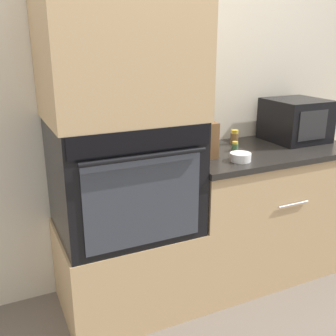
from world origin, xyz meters
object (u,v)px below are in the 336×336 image
at_px(bowl, 240,157).
at_px(condiment_jar_far, 235,146).
at_px(condiment_jar_near, 234,137).
at_px(wall_oven, 124,175).
at_px(knife_block, 206,140).
at_px(condiment_jar_mid, 196,140).
at_px(microwave, 295,120).

bearing_deg(bowl, condiment_jar_far, 64.06).
bearing_deg(condiment_jar_near, wall_oven, -168.81).
height_order(knife_block, condiment_jar_mid, knife_block).
xyz_separation_m(wall_oven, condiment_jar_far, (0.73, 0.02, 0.07)).
distance_m(microwave, condiment_jar_far, 0.54).
relative_size(wall_oven, microwave, 1.98).
bearing_deg(bowl, wall_oven, 165.17).
bearing_deg(microwave, bowl, -158.01).
xyz_separation_m(wall_oven, knife_block, (0.50, -0.01, 0.15)).
distance_m(bowl, condiment_jar_mid, 0.40).
bearing_deg(knife_block, condiment_jar_mid, 74.15).
height_order(condiment_jar_near, condiment_jar_mid, condiment_jar_near).
bearing_deg(bowl, knife_block, 132.27).
height_order(bowl, condiment_jar_near, condiment_jar_near).
bearing_deg(microwave, wall_oven, -176.40).
bearing_deg(wall_oven, condiment_jar_far, 1.39).
height_order(knife_block, condiment_jar_near, knife_block).
relative_size(wall_oven, condiment_jar_mid, 8.36).
height_order(microwave, knife_block, microwave).
xyz_separation_m(bowl, condiment_jar_far, (0.09, 0.19, 0.01)).
xyz_separation_m(microwave, condiment_jar_mid, (-0.69, 0.14, -0.10)).
relative_size(knife_block, condiment_jar_near, 2.65).
bearing_deg(microwave, condiment_jar_far, -173.32).
height_order(condiment_jar_near, condiment_jar_far, condiment_jar_near).
bearing_deg(knife_block, condiment_jar_far, 7.97).
relative_size(knife_block, bowl, 2.10).
height_order(wall_oven, bowl, wall_oven).
relative_size(microwave, bowl, 3.06).
distance_m(wall_oven, condiment_jar_far, 0.74).
bearing_deg(knife_block, wall_oven, 178.31).
distance_m(microwave, condiment_jar_mid, 0.71).
xyz_separation_m(condiment_jar_near, condiment_jar_far, (-0.09, -0.15, -0.02)).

